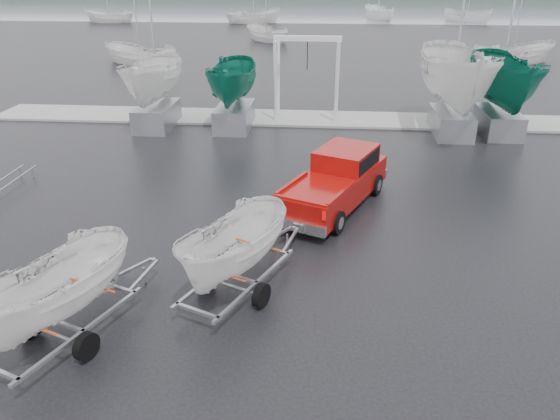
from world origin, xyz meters
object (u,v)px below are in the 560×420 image
object	(u,v)px
pickup_truck	(338,178)
boat_hoist	(307,67)
trailer_hitched	(234,202)
trailer_parked	(46,239)

from	to	relation	value
pickup_truck	boat_hoist	distance (m)	10.81
trailer_hitched	trailer_parked	size ratio (longest dim) A/B	0.99
trailer_hitched	trailer_parked	world-z (taller)	trailer_parked
trailer_parked	boat_hoist	bearing A→B (deg)	97.98
trailer_hitched	boat_hoist	distance (m)	16.21
trailer_hitched	boat_hoist	bearing A→B (deg)	110.16
pickup_truck	trailer_parked	size ratio (longest dim) A/B	1.23
trailer_hitched	boat_hoist	world-z (taller)	trailer_hitched
trailer_hitched	trailer_parked	bearing A→B (deg)	-123.29
trailer_hitched	trailer_parked	distance (m)	3.99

